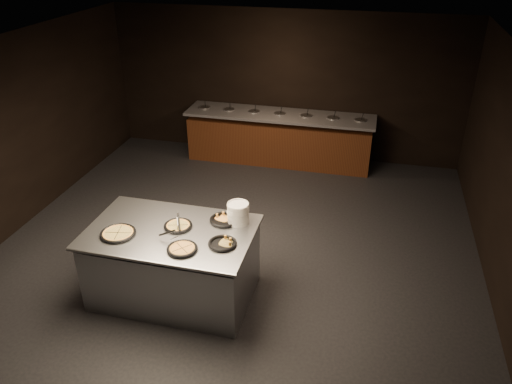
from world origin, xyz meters
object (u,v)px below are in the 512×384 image
Objects in this scene: pan_cheese_whole at (178,226)px; pan_veggie_whole at (118,233)px; plate_stack at (238,213)px; serving_counter at (174,264)px.

pan_veggie_whole is at bearing -152.60° from pan_cheese_whole.
plate_stack is at bearing 24.61° from pan_veggie_whole.
plate_stack reaches higher than pan_cheese_whole.
plate_stack is 1.47m from pan_veggie_whole.
plate_stack is (0.76, 0.37, 0.65)m from serving_counter.
plate_stack is 0.75m from pan_cheese_whole.
plate_stack reaches higher than serving_counter.
plate_stack reaches higher than pan_veggie_whole.
plate_stack is at bearing 26.65° from serving_counter.
serving_counter is at bearing 22.59° from pan_veggie_whole.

